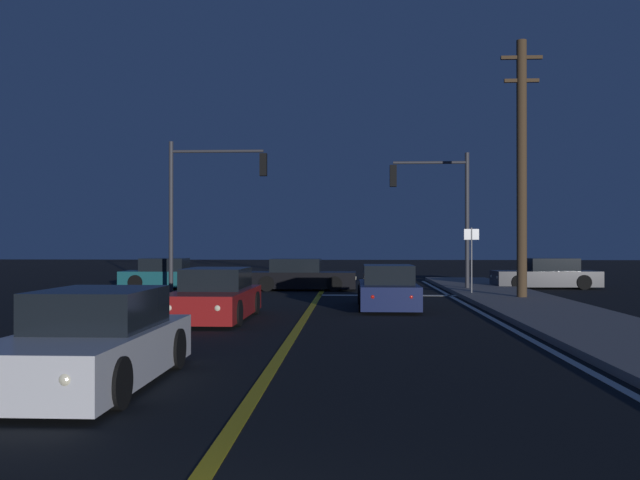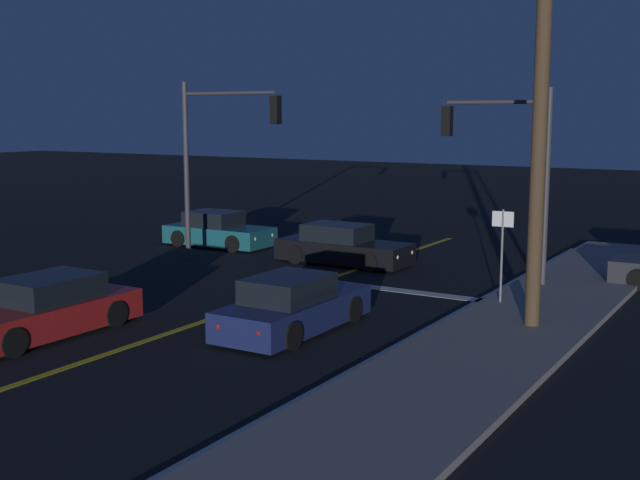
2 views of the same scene
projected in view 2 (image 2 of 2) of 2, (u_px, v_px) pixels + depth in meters
name	position (u px, v px, depth m)	size (l,w,h in m)	color
sidewalk_right	(345.00, 450.00, 12.09)	(3.20, 44.03, 0.15)	gray
lane_line_center	(35.00, 378.00, 15.58)	(0.20, 41.58, 0.01)	gold
lane_line_edge_right	(245.00, 429.00, 13.05)	(0.16, 41.58, 0.01)	silver
stop_bar	(401.00, 291.00, 23.33)	(5.22, 0.50, 0.01)	silver
car_parked_curb_teal	(218.00, 231.00, 31.12)	(4.21, 1.94, 1.34)	#195960
car_distant_tail_navy	(293.00, 307.00, 18.89)	(1.82, 4.46, 1.34)	navy
car_side_waiting_red	(43.00, 310.00, 18.56)	(1.94, 4.72, 1.34)	maroon
car_far_approaching_black	(342.00, 247.00, 27.47)	(4.62, 1.85, 1.34)	black
traffic_signal_near_right	(508.00, 156.00, 23.54)	(3.28, 0.28, 5.75)	#38383D
traffic_signal_far_left	(217.00, 143.00, 27.18)	(3.96, 0.28, 6.09)	#38383D
utility_pole_right	(540.00, 131.00, 18.30)	(1.42, 0.35, 9.02)	#4C3823
street_sign_corner	(502.00, 242.00, 21.06)	(0.56, 0.07, 2.58)	slate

